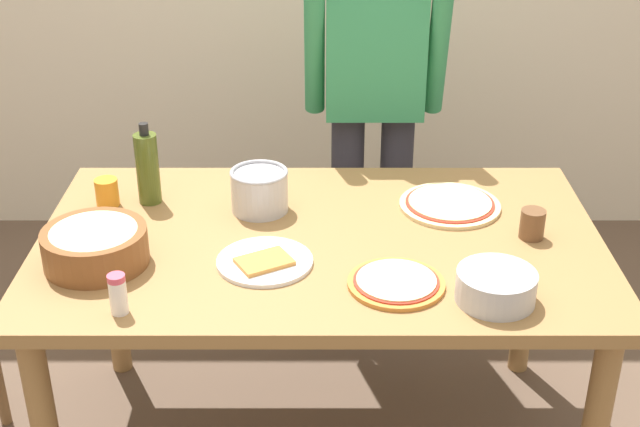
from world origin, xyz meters
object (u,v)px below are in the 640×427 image
olive_oil_bottle (148,168)px  cup_small_brown (532,224)px  plate_with_slice (265,262)px  cup_orange (107,192)px  popcorn_bowl (95,243)px  mixing_bowl_steel (496,287)px  pizza_cooked_on_tray (396,283)px  pizza_raw_on_board (450,204)px  salt_shaker (118,294)px  person_cook (374,89)px  dining_table (320,265)px  steel_pot (259,190)px

olive_oil_bottle → cup_small_brown: 1.14m
plate_with_slice → cup_small_brown: size_ratio=3.06×
cup_orange → cup_small_brown: bearing=-9.2°
popcorn_bowl → mixing_bowl_steel: bearing=-10.0°
pizza_cooked_on_tray → mixing_bowl_steel: bearing=-15.8°
pizza_raw_on_board → cup_small_brown: bearing=-42.4°
olive_oil_bottle → salt_shaker: (0.03, -0.61, -0.06)m
popcorn_bowl → cup_small_brown: 1.21m
person_cook → pizza_raw_on_board: 0.63m
dining_table → popcorn_bowl: 0.64m
pizza_raw_on_board → mixing_bowl_steel: (0.04, -0.52, 0.03)m
mixing_bowl_steel → cup_small_brown: 0.37m
cup_orange → salt_shaker: salt_shaker is taller
steel_pot → salt_shaker: size_ratio=1.64×
pizza_raw_on_board → steel_pot: size_ratio=1.76×
cup_small_brown → dining_table: bearing=-179.8°
dining_table → salt_shaker: (-0.49, -0.38, 0.14)m
dining_table → pizza_raw_on_board: bearing=25.8°
dining_table → mixing_bowl_steel: bearing=-36.8°
pizza_raw_on_board → mixing_bowl_steel: size_ratio=1.53×
steel_pot → cup_orange: 0.47m
pizza_raw_on_board → pizza_cooked_on_tray: (-0.20, -0.45, 0.00)m
plate_with_slice → steel_pot: 0.33m
person_cook → salt_shaker: size_ratio=15.28×
plate_with_slice → cup_orange: size_ratio=3.06×
plate_with_slice → salt_shaker: 0.41m
mixing_bowl_steel → steel_pot: steel_pot is taller
olive_oil_bottle → pizza_raw_on_board: bearing=-2.4°
person_cook → mixing_bowl_steel: bearing=-77.2°
pizza_raw_on_board → pizza_cooked_on_tray: same height
dining_table → person_cook: bearing=75.8°
cup_orange → popcorn_bowl: bearing=-82.5°
pizza_raw_on_board → popcorn_bowl: (-0.99, -0.33, 0.05)m
dining_table → pizza_cooked_on_tray: 0.34m
dining_table → salt_shaker: size_ratio=15.09×
pizza_cooked_on_tray → mixing_bowl_steel: mixing_bowl_steel is taller
dining_table → pizza_raw_on_board: size_ratio=5.23×
person_cook → steel_pot: person_cook is taller
dining_table → cup_orange: size_ratio=18.82×
pizza_cooked_on_tray → person_cook: bearing=90.3°
pizza_raw_on_board → olive_oil_bottle: bearing=177.6°
cup_orange → cup_small_brown: size_ratio=1.00×
dining_table → person_cook: size_ratio=0.99×
cup_orange → salt_shaker: 0.61m
steel_pot → pizza_raw_on_board: bearing=1.8°
person_cook → pizza_raw_on_board: (0.20, -0.57, -0.17)m
person_cook → olive_oil_bottle: (-0.71, -0.53, -0.07)m
dining_table → cup_small_brown: bearing=0.2°
mixing_bowl_steel → cup_orange: (-1.08, 0.53, 0.00)m
pizza_cooked_on_tray → mixing_bowl_steel: 0.25m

